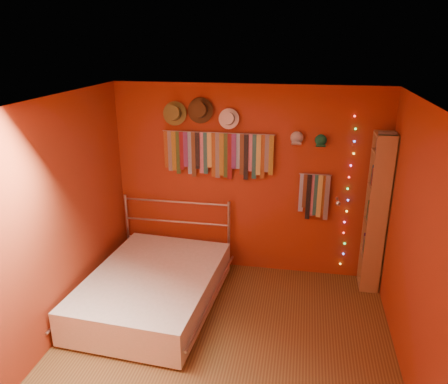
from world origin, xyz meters
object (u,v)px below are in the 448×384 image
Objects in this scene: reading_lamp at (338,202)px; bed at (153,288)px; bookshelf at (380,213)px; tie_rack at (218,153)px.

bed is at bearing -156.56° from reading_lamp.
bed is (-2.10, -0.91, -0.89)m from reading_lamp.
reading_lamp reaches higher than bed.
reading_lamp is at bearing 179.75° from bookshelf.
tie_rack is 0.70× the size of bed.
bed is (-0.57, -1.07, -1.40)m from tie_rack.
bookshelf reaches higher than tie_rack.
tie_rack reaches higher than reading_lamp.
tie_rack is 5.19× the size of reading_lamp.
tie_rack is 1.85m from bed.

